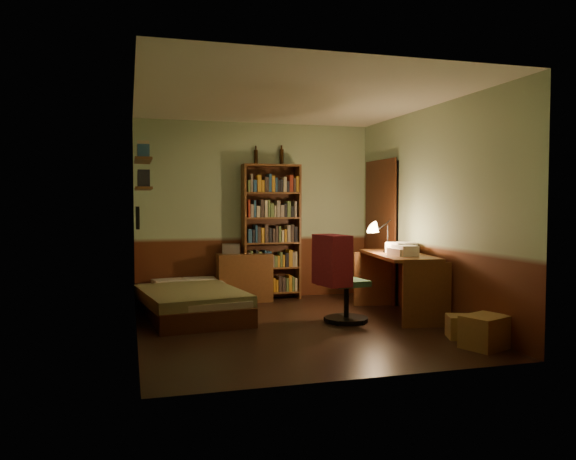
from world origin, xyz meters
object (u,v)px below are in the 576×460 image
object	(u,v)px
dresser	(244,277)
desk	(398,285)
cardboard_box_a	(485,332)
bookshelf	(271,232)
cardboard_box_b	(464,327)
desk_lamp	(388,228)
mini_stereo	(231,249)
office_chair	(346,278)
bed	(190,292)

from	to	relation	value
dresser	desk	size ratio (longest dim) A/B	0.53
desk	cardboard_box_a	size ratio (longest dim) A/B	3.42
desk	bookshelf	bearing A→B (deg)	135.20
desk	cardboard_box_b	world-z (taller)	desk
cardboard_box_a	desk_lamp	bearing A→B (deg)	94.26
desk_lamp	mini_stereo	bearing A→B (deg)	127.81
desk_lamp	office_chair	bearing A→B (deg)	-165.33
dresser	cardboard_box_b	xyz separation A→B (m)	(1.79, -2.80, -0.23)
dresser	mini_stereo	world-z (taller)	mini_stereo
mini_stereo	dresser	bearing A→B (deg)	-26.28
dresser	desk_lamp	size ratio (longest dim) A/B	1.22
desk_lamp	cardboard_box_a	distance (m)	2.11
dresser	desk	xyz separation A→B (m)	(1.67, -1.53, 0.05)
bed	dresser	distance (m)	1.17
desk_lamp	bookshelf	bearing A→B (deg)	117.11
desk_lamp	cardboard_box_b	world-z (taller)	desk_lamp
dresser	cardboard_box_b	world-z (taller)	dresser
bookshelf	desk	bearing A→B (deg)	-52.67
desk_lamp	cardboard_box_b	bearing A→B (deg)	-96.48
bookshelf	cardboard_box_b	xyz separation A→B (m)	(1.36, -2.89, -0.87)
bed	bookshelf	bearing A→B (deg)	27.94
mini_stereo	office_chair	xyz separation A→B (m)	(1.07, -1.83, -0.23)
bed	dresser	xyz separation A→B (m)	(0.86, 0.79, 0.05)
office_chair	cardboard_box_a	size ratio (longest dim) A/B	2.48
mini_stereo	cardboard_box_b	world-z (taller)	mini_stereo
bookshelf	office_chair	distance (m)	1.91
office_chair	bookshelf	bearing A→B (deg)	95.25
desk_lamp	cardboard_box_a	xyz separation A→B (m)	(0.14, -1.88, -0.94)
cardboard_box_a	bookshelf	bearing A→B (deg)	112.02
bookshelf	cardboard_box_b	world-z (taller)	bookshelf
bookshelf	desk	world-z (taller)	bookshelf
mini_stereo	desk	xyz separation A→B (m)	(1.84, -1.65, -0.36)
bed	desk_lamp	xyz separation A→B (m)	(2.48, -0.53, 0.80)
bookshelf	office_chair	world-z (taller)	bookshelf
desk_lamp	bed	bearing A→B (deg)	154.81
desk_lamp	cardboard_box_a	size ratio (longest dim) A/B	1.48
dresser	desk_lamp	world-z (taller)	desk_lamp
desk	cardboard_box_b	xyz separation A→B (m)	(0.12, -1.27, -0.27)
bookshelf	cardboard_box_b	bearing A→B (deg)	-65.02
bed	dresser	size ratio (longest dim) A/B	2.60
mini_stereo	cardboard_box_b	distance (m)	3.58
desk_lamp	cardboard_box_a	bearing A→B (deg)	-98.81
desk_lamp	office_chair	size ratio (longest dim) A/B	0.60
dresser	bookshelf	world-z (taller)	bookshelf
mini_stereo	desk_lamp	xyz separation A→B (m)	(1.79, -1.45, 0.34)
bookshelf	cardboard_box_a	distance (m)	3.65
desk_lamp	office_chair	xyz separation A→B (m)	(-0.72, -0.38, -0.57)
bed	bookshelf	xyz separation A→B (m)	(1.28, 0.88, 0.69)
bookshelf	desk_lamp	distance (m)	1.85
office_chair	desk_lamp	bearing A→B (deg)	18.15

